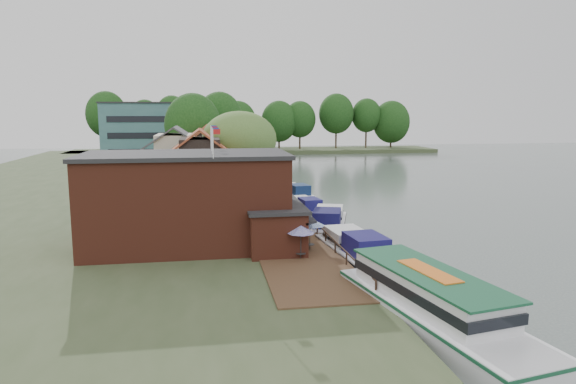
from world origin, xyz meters
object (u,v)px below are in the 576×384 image
cottage_a (201,170)px  cruiser_1 (328,220)px  pub (213,199)px  umbrella_0 (301,242)px  cruiser_0 (354,246)px  cottage_b (176,162)px  umbrella_2 (288,225)px  cruiser_2 (305,206)px  willow (240,156)px  umbrella_1 (310,234)px  umbrella_3 (296,216)px  cottage_c (208,155)px  umbrella_4 (281,206)px  tour_boat (436,303)px  swan (405,289)px  hotel_block (167,132)px  cruiser_3 (294,191)px

cottage_a → cruiser_1: (11.75, -8.54, -3.94)m
pub → cruiser_1: pub is taller
umbrella_0 → cruiser_0: umbrella_0 is taller
cottage_b → cruiser_1: (14.75, -18.54, -3.94)m
umbrella_2 → cruiser_2: 15.33m
cottage_b → willow: size_ratio=0.92×
umbrella_1 → umbrella_3: (0.13, 6.71, 0.00)m
cruiser_1 → cottage_c: bearing=128.8°
cruiser_0 → cruiser_2: cruiser_0 is taller
umbrella_4 → cruiser_0: umbrella_4 is taller
cottage_b → pub: bearing=-80.9°
cottage_a → cruiser_0: 21.90m
cottage_b → cruiser_1: size_ratio=0.90×
umbrella_2 → umbrella_3: (1.28, 3.41, 0.00)m
cottage_c → willow: bearing=-76.0°
umbrella_4 → tour_boat: umbrella_4 is taller
cottage_a → cottage_c: (1.00, 19.00, 0.00)m
umbrella_2 → cruiser_0: size_ratio=0.22×
umbrella_1 → tour_boat: bearing=-73.5°
umbrella_4 → swan: 19.82m
cruiser_0 → tour_boat: bearing=-92.9°
cottage_c → swan: (11.74, -43.86, -5.03)m
umbrella_1 → tour_boat: (3.87, -13.10, -0.70)m
umbrella_4 → cruiser_2: umbrella_4 is taller
cottage_b → umbrella_2: bearing=-67.9°
pub → cruiser_2: (10.25, 15.22, -3.57)m
umbrella_0 → swan: 7.84m
umbrella_1 → cottage_c: bearing=100.9°
cottage_a → umbrella_0: bearing=-70.9°
willow → cruiser_2: 9.74m
willow → umbrella_2: size_ratio=4.39×
tour_boat → willow: bearing=91.2°
hotel_block → umbrella_3: bearing=-77.2°
cruiser_3 → cottage_b: bearing=169.7°
umbrella_3 → cruiser_2: 11.71m
cruiser_3 → cottage_c: bearing=130.0°
cottage_a → umbrella_3: bearing=-53.4°
willow → umbrella_2: bearing=-82.9°
pub → umbrella_1: size_ratio=8.42×
willow → cruiser_2: bearing=-35.3°
umbrella_2 → swan: (5.82, -10.43, -2.07)m
willow → cruiser_3: willow is taller
cottage_b → cruiser_2: bearing=-34.4°
cottage_c → swan: 45.68m
pub → umbrella_2: (5.92, 0.57, -2.36)m
cruiser_2 → umbrella_2: bearing=-113.9°
pub → tour_boat: size_ratio=1.38×
hotel_block → cottage_b: size_ratio=2.65×
cottage_c → umbrella_1: (7.06, -36.73, -2.96)m
umbrella_0 → hotel_block: bearing=100.4°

